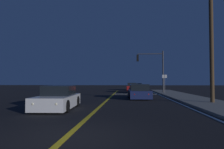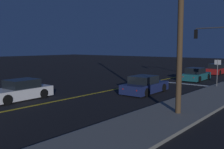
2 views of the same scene
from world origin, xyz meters
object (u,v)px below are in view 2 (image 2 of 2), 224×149
traffic_signal_near_right (217,44)px  street_sign_corner (217,69)px  car_distant_tail_teal (196,75)px  car_side_waiting_navy (145,85)px  car_mid_block_white (20,91)px  car_following_oncoming_red (217,69)px

traffic_signal_near_right → street_sign_corner: 3.67m
car_distant_tail_teal → car_side_waiting_navy: bearing=-91.5°
car_mid_block_white → traffic_signal_near_right: 18.28m
car_following_oncoming_red → car_mid_block_white: same height
car_side_waiting_navy → street_sign_corner: street_sign_corner is taller
car_side_waiting_navy → traffic_signal_near_right: size_ratio=0.77×
car_side_waiting_navy → car_mid_block_white: bearing=-127.0°
car_following_oncoming_red → car_mid_block_white: 25.82m
car_distant_tail_teal → car_following_oncoming_red: bearing=92.0°
car_mid_block_white → traffic_signal_near_right: (7.56, 16.33, 3.24)m
street_sign_corner → car_mid_block_white: bearing=-122.3°
car_side_waiting_navy → car_following_oncoming_red: 17.93m
traffic_signal_near_right → street_sign_corner: (0.99, -2.80, -2.17)m
car_following_oncoming_red → street_sign_corner: bearing=-71.7°
traffic_signal_near_right → street_sign_corner: bearing=109.4°
car_side_waiting_navy → traffic_signal_near_right: (2.44, 8.89, 3.24)m
car_side_waiting_navy → street_sign_corner: 7.07m
car_following_oncoming_red → traffic_signal_near_right: traffic_signal_near_right is taller
car_mid_block_white → car_side_waiting_navy: bearing=-127.2°
car_mid_block_white → street_sign_corner: 16.04m
car_distant_tail_teal → street_sign_corner: 5.12m
car_distant_tail_teal → street_sign_corner: size_ratio=1.74×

